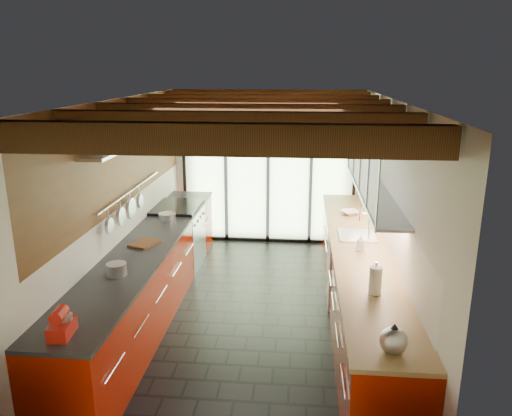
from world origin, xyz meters
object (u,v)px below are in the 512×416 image
(stand_mixer, at_px, (62,324))
(kettle, at_px, (394,339))
(soap_bottle, at_px, (362,242))
(paper_towel, at_px, (375,281))
(bowl, at_px, (350,212))

(stand_mixer, xyz_separation_m, kettle, (2.54, -0.01, 0.01))
(kettle, relative_size, soap_bottle, 1.42)
(kettle, xyz_separation_m, paper_towel, (-0.00, 0.99, 0.02))
(stand_mixer, xyz_separation_m, bowl, (2.54, 3.59, -0.07))
(kettle, bearing_deg, bowl, 90.00)
(paper_towel, distance_m, soap_bottle, 1.15)
(stand_mixer, bearing_deg, soap_bottle, 39.93)
(stand_mixer, height_order, soap_bottle, stand_mixer)
(paper_towel, bearing_deg, kettle, -90.00)
(soap_bottle, relative_size, bowl, 0.85)
(bowl, bearing_deg, kettle, -90.00)
(stand_mixer, relative_size, kettle, 0.97)
(paper_towel, bearing_deg, stand_mixer, -158.90)
(kettle, height_order, soap_bottle, kettle)
(stand_mixer, distance_m, soap_bottle, 3.31)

